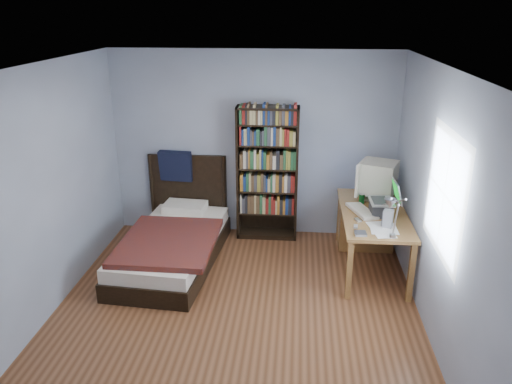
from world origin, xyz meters
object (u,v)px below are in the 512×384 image
(soda_can, at_px, (362,199))
(bed, at_px, (174,241))
(speaker, at_px, (388,219))
(bookshelf, at_px, (267,174))
(laptop, at_px, (383,205))
(keyboard, at_px, (362,211))
(desk_lamp, at_px, (391,207))
(crt_monitor, at_px, (377,178))
(desk, at_px, (367,221))

(soda_can, height_order, bed, bed)
(speaker, relative_size, bookshelf, 0.11)
(laptop, xyz_separation_m, keyboard, (-0.22, 0.04, -0.10))
(desk_lamp, xyz_separation_m, keyboard, (-0.13, 1.02, -0.47))
(laptop, bearing_deg, bookshelf, 148.15)
(bookshelf, bearing_deg, crt_monitor, -15.08)
(desk_lamp, relative_size, speaker, 3.03)
(crt_monitor, xyz_separation_m, keyboard, (-0.21, -0.45, -0.26))
(keyboard, distance_m, speaker, 0.47)
(keyboard, height_order, speaker, speaker)
(soda_can, relative_size, bed, 0.06)
(desk, distance_m, bed, 2.47)
(laptop, bearing_deg, speaker, -89.06)
(crt_monitor, bearing_deg, bed, -170.07)
(bookshelf, relative_size, bed, 0.85)
(crt_monitor, bearing_deg, keyboard, -115.25)
(desk, xyz_separation_m, bed, (-2.42, -0.46, -0.16))
(soda_can, bearing_deg, keyboard, -95.39)
(laptop, height_order, keyboard, laptop)
(crt_monitor, distance_m, desk_lamp, 1.49)
(keyboard, height_order, bookshelf, bookshelf)
(bed, bearing_deg, laptop, -1.29)
(laptop, relative_size, soda_can, 3.47)
(speaker, height_order, soda_can, speaker)
(speaker, bearing_deg, soda_can, 126.27)
(bed, bearing_deg, bookshelf, 35.92)
(crt_monitor, xyz_separation_m, bookshelf, (-1.37, 0.37, -0.10))
(crt_monitor, bearing_deg, bookshelf, 164.92)
(desk_lamp, distance_m, bed, 2.78)
(laptop, height_order, bed, bed)
(crt_monitor, relative_size, bookshelf, 0.31)
(desk_lamp, xyz_separation_m, speaker, (0.10, 0.63, -0.39))
(speaker, bearing_deg, laptop, 110.72)
(keyboard, relative_size, bed, 0.23)
(crt_monitor, height_order, soda_can, crt_monitor)
(crt_monitor, height_order, bed, crt_monitor)
(laptop, bearing_deg, soda_can, 120.60)
(desk, bearing_deg, desk_lamp, -90.74)
(desk, bearing_deg, speaker, -84.35)
(bookshelf, bearing_deg, bed, -144.08)
(desk_lamp, distance_m, soda_can, 1.38)
(desk, distance_m, bookshelf, 1.44)
(laptop, height_order, soda_can, laptop)
(crt_monitor, relative_size, keyboard, 1.14)
(laptop, bearing_deg, keyboard, 169.05)
(crt_monitor, relative_size, laptop, 1.34)
(bookshelf, bearing_deg, desk, -15.00)
(desk_lamp, height_order, keyboard, desk_lamp)
(desk_lamp, distance_m, bookshelf, 2.27)
(laptop, distance_m, desk_lamp, 1.05)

